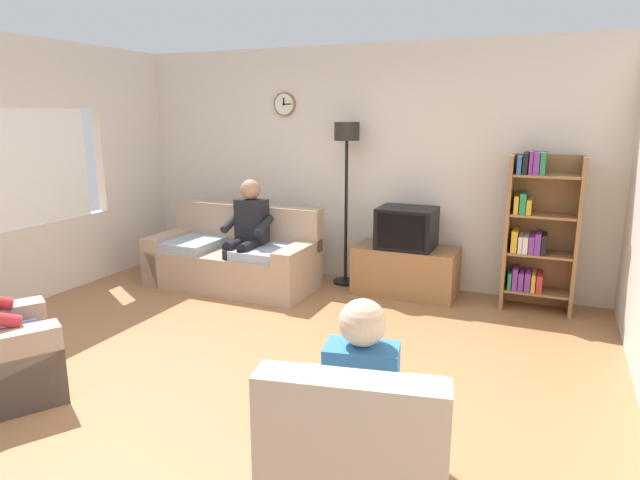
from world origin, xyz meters
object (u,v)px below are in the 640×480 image
(couch, at_px, (234,259))
(tv, at_px, (407,228))
(bookshelf, at_px, (536,232))
(floor_lamp, at_px, (347,159))
(armchair_near_bookshelf, at_px, (360,463))
(person_on_couch, at_px, (247,230))
(tv_stand, at_px, (406,270))
(person_in_right_armchair, at_px, (364,395))

(couch, xyz_separation_m, tv, (1.89, 0.46, 0.43))
(bookshelf, height_order, floor_lamp, floor_lamp)
(armchair_near_bookshelf, relative_size, person_on_couch, 0.82)
(tv, bearing_deg, bookshelf, 4.06)
(tv, bearing_deg, tv_stand, 90.00)
(tv_stand, relative_size, armchair_near_bookshelf, 1.08)
(person_on_couch, bearing_deg, bookshelf, 12.72)
(couch, height_order, armchair_near_bookshelf, same)
(tv_stand, xyz_separation_m, tv, (0.00, -0.02, 0.48))
(couch, distance_m, armchair_near_bookshelf, 3.93)
(tv, distance_m, armchair_near_bookshelf, 3.53)
(floor_lamp, bearing_deg, tv, -9.44)
(couch, relative_size, bookshelf, 1.20)
(couch, relative_size, tv, 3.17)
(floor_lamp, height_order, armchair_near_bookshelf, floor_lamp)
(floor_lamp, height_order, person_in_right_armchair, floor_lamp)
(tv, relative_size, person_on_couch, 0.48)
(person_in_right_armchair, bearing_deg, tv, 101.25)
(tv_stand, distance_m, armchair_near_bookshelf, 3.52)
(tv_stand, xyz_separation_m, armchair_near_bookshelf, (0.68, -3.46, 0.03))
(couch, bearing_deg, floor_lamp, 26.93)
(armchair_near_bookshelf, bearing_deg, floor_lamp, 111.84)
(tv_stand, height_order, floor_lamp, floor_lamp)
(floor_lamp, bearing_deg, bookshelf, -0.89)
(tv_stand, relative_size, bookshelf, 0.69)
(couch, height_order, floor_lamp, floor_lamp)
(person_on_couch, height_order, person_in_right_armchair, person_on_couch)
(tv_stand, bearing_deg, person_on_couch, -160.06)
(tv_stand, xyz_separation_m, bookshelf, (1.29, 0.07, 0.53))
(armchair_near_bookshelf, distance_m, person_in_right_armchair, 0.33)
(couch, bearing_deg, tv, 13.67)
(tv, xyz_separation_m, bookshelf, (1.29, 0.09, 0.05))
(tv_stand, height_order, person_on_couch, person_on_couch)
(armchair_near_bookshelf, bearing_deg, tv_stand, 101.17)
(bookshelf, relative_size, floor_lamp, 0.86)
(tv_stand, distance_m, floor_lamp, 1.40)
(floor_lamp, distance_m, person_in_right_armchair, 3.84)
(bookshelf, height_order, person_on_couch, bookshelf)
(tv, xyz_separation_m, floor_lamp, (-0.74, 0.12, 0.70))
(tv, bearing_deg, floor_lamp, 170.56)
(couch, distance_m, tv_stand, 1.95)
(tv_stand, relative_size, tv, 1.83)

